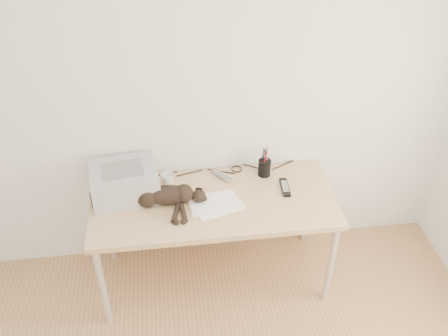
{
  "coord_description": "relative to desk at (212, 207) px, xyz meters",
  "views": [
    {
      "loc": [
        -0.26,
        -1.09,
        2.86
      ],
      "look_at": [
        0.06,
        1.34,
        1.03
      ],
      "focal_mm": 40.0,
      "sensor_mm": 36.0,
      "label": 1
    }
  ],
  "objects": [
    {
      "name": "cable_tangle",
      "position": [
        0.0,
        0.22,
        0.14
      ],
      "size": [
        1.36,
        0.08,
        0.01
      ],
      "primitive_type": null,
      "color": "black",
      "rests_on": "desk"
    },
    {
      "name": "cat",
      "position": [
        -0.32,
        -0.08,
        0.19
      ],
      "size": [
        0.6,
        0.28,
        0.14
      ],
      "rotation": [
        0.0,
        0.0,
        -0.04
      ],
      "color": "black",
      "rests_on": "desk"
    },
    {
      "name": "mouse",
      "position": [
        0.41,
        0.19,
        0.15
      ],
      "size": [
        0.09,
        0.11,
        0.03
      ],
      "primitive_type": "ellipsoid",
      "rotation": [
        0.0,
        0.0,
        0.33
      ],
      "color": "white",
      "rests_on": "desk"
    },
    {
      "name": "printer",
      "position": [
        -0.57,
        0.06,
        0.23
      ],
      "size": [
        0.47,
        0.42,
        0.2
      ],
      "color": "#A3A3A8",
      "rests_on": "desk"
    },
    {
      "name": "wall_back",
      "position": [
        0.0,
        0.27,
        0.69
      ],
      "size": [
        3.5,
        0.0,
        3.5
      ],
      "primitive_type": "plane",
      "rotation": [
        1.57,
        0.0,
        0.0
      ],
      "color": "silver",
      "rests_on": "floor"
    },
    {
      "name": "remote_black",
      "position": [
        0.49,
        -0.03,
        0.14
      ],
      "size": [
        0.06,
        0.19,
        0.02
      ],
      "primitive_type": "cube",
      "rotation": [
        0.0,
        0.0,
        -0.06
      ],
      "color": "black",
      "rests_on": "desk"
    },
    {
      "name": "mug",
      "position": [
        -0.29,
        0.12,
        0.17
      ],
      "size": [
        0.12,
        0.12,
        0.08
      ],
      "primitive_type": "imported",
      "rotation": [
        0.0,
        0.0,
        0.37
      ],
      "color": "white",
      "rests_on": "desk"
    },
    {
      "name": "desk",
      "position": [
        0.0,
        0.0,
        0.0
      ],
      "size": [
        1.6,
        0.7,
        0.74
      ],
      "color": "tan",
      "rests_on": "floor"
    },
    {
      "name": "remote_grey",
      "position": [
        0.08,
        0.16,
        0.14
      ],
      "size": [
        0.14,
        0.17,
        0.02
      ],
      "primitive_type": "cube",
      "rotation": [
        0.0,
        0.0,
        0.62
      ],
      "color": "slate",
      "rests_on": "desk"
    },
    {
      "name": "pen_cup",
      "position": [
        0.38,
        0.14,
        0.2
      ],
      "size": [
        0.09,
        0.09,
        0.22
      ],
      "color": "black",
      "rests_on": "desk"
    },
    {
      "name": "papers",
      "position": [
        0.01,
        -0.13,
        0.14
      ],
      "size": [
        0.37,
        0.29,
        0.01
      ],
      "color": "white",
      "rests_on": "desk"
    }
  ]
}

